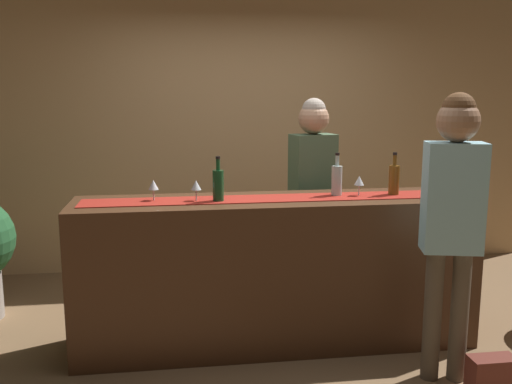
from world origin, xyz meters
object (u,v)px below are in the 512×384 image
at_px(wine_glass_far_end, 196,186).
at_px(customer_sipping, 453,206).
at_px(bartender, 313,181).
at_px(handbag, 492,375).
at_px(wine_glass_near_customer, 359,181).
at_px(wine_bottle_clear, 337,180).
at_px(wine_glass_mid_counter, 153,186).
at_px(wine_bottle_green, 218,185).
at_px(wine_bottle_amber, 394,179).

xyz_separation_m(wine_glass_far_end, customer_sipping, (1.49, -0.64, -0.05)).
bearing_deg(customer_sipping, bartender, 127.26).
bearing_deg(handbag, bartender, 118.10).
height_order(wine_glass_near_customer, handbag, wine_glass_near_customer).
distance_m(wine_bottle_clear, handbag, 1.56).
height_order(wine_glass_near_customer, bartender, bartender).
relative_size(wine_bottle_clear, wine_glass_mid_counter, 2.10).
height_order(wine_bottle_clear, handbag, wine_bottle_clear).
bearing_deg(wine_glass_near_customer, wine_bottle_clear, 164.93).
relative_size(wine_bottle_green, bartender, 0.18).
bearing_deg(wine_glass_mid_counter, wine_bottle_green, -9.85).
xyz_separation_m(wine_bottle_green, bartender, (0.79, 0.62, -0.10)).
xyz_separation_m(wine_glass_mid_counter, customer_sipping, (1.77, -0.69, -0.05)).
distance_m(wine_bottle_green, wine_glass_mid_counter, 0.43).
relative_size(wine_bottle_clear, wine_glass_far_end, 2.10).
bearing_deg(wine_bottle_clear, wine_glass_near_customer, -15.07).
distance_m(wine_bottle_clear, customer_sipping, 0.87).
xyz_separation_m(bartender, handbag, (0.76, -1.43, -0.95)).
bearing_deg(customer_sipping, wine_glass_mid_counter, 172.13).
relative_size(wine_bottle_clear, bartender, 0.18).
distance_m(wine_glass_near_customer, handbag, 1.47).
bearing_deg(handbag, customer_sipping, 137.82).
height_order(wine_bottle_amber, wine_glass_near_customer, wine_bottle_amber).
xyz_separation_m(wine_bottle_amber, wine_bottle_clear, (-0.40, 0.04, 0.00)).
relative_size(customer_sipping, handbag, 6.31).
bearing_deg(handbag, wine_bottle_clear, 128.89).
bearing_deg(wine_bottle_green, wine_glass_far_end, 170.44).
bearing_deg(bartender, wine_bottle_green, 24.52).
xyz_separation_m(bartender, customer_sipping, (0.55, -1.24, 0.04)).
bearing_deg(wine_bottle_amber, wine_bottle_green, -177.48).
bearing_deg(handbag, wine_bottle_green, 152.64).
relative_size(wine_glass_near_customer, customer_sipping, 0.08).
bearing_deg(wine_glass_mid_counter, bartender, 24.27).
relative_size(wine_glass_far_end, customer_sipping, 0.08).
relative_size(wine_bottle_green, customer_sipping, 0.17).
relative_size(wine_bottle_clear, wine_glass_near_customer, 2.10).
relative_size(wine_bottle_green, wine_glass_far_end, 2.10).
height_order(wine_glass_far_end, customer_sipping, customer_sipping).
height_order(wine_bottle_clear, wine_glass_mid_counter, wine_bottle_clear).
xyz_separation_m(wine_bottle_amber, bartender, (-0.44, 0.57, -0.10)).
bearing_deg(wine_glass_near_customer, wine_bottle_amber, 1.09).
height_order(bartender, handbag, bartender).
xyz_separation_m(wine_glass_near_customer, customer_sipping, (0.36, -0.66, -0.05)).
xyz_separation_m(wine_bottle_amber, handbag, (0.32, -0.86, -1.05)).
bearing_deg(wine_bottle_clear, wine_glass_far_end, -176.19).
distance_m(wine_bottle_green, customer_sipping, 1.48).
bearing_deg(customer_sipping, wine_glass_near_customer, 131.80).
relative_size(wine_glass_mid_counter, customer_sipping, 0.08).
relative_size(wine_bottle_amber, bartender, 0.18).
relative_size(wine_bottle_amber, wine_glass_near_customer, 2.10).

